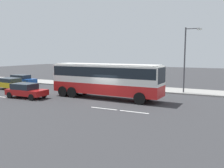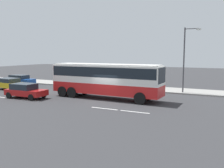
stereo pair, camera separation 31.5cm
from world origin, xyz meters
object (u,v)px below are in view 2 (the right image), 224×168
(car_blue_saloon, at_px, (20,80))
(pedestrian_near_curb, at_px, (134,80))
(pedestrian_at_crossing, at_px, (109,78))
(street_lamp, at_px, (186,56))
(car_red_compact, at_px, (25,90))
(car_yellow_taxi, at_px, (10,84))
(coach_bus, at_px, (106,77))

(car_blue_saloon, distance_m, pedestrian_near_curb, 16.31)
(pedestrian_at_crossing, distance_m, street_lamp, 10.58)
(car_red_compact, bearing_deg, pedestrian_at_crossing, 68.87)
(car_yellow_taxi, bearing_deg, coach_bus, 4.33)
(car_blue_saloon, height_order, car_red_compact, car_red_compact)
(car_blue_saloon, xyz_separation_m, street_lamp, (22.37, 2.60, 3.48))
(pedestrian_near_curb, bearing_deg, car_yellow_taxi, -6.60)
(pedestrian_near_curb, height_order, pedestrian_at_crossing, pedestrian_near_curb)
(coach_bus, xyz_separation_m, car_yellow_taxi, (-13.53, 0.15, -1.38))
(car_red_compact, bearing_deg, street_lamp, 33.81)
(street_lamp, bearing_deg, car_red_compact, -144.96)
(car_yellow_taxi, xyz_separation_m, pedestrian_at_crossing, (10.09, 7.51, 0.39))
(car_blue_saloon, height_order, street_lamp, street_lamp)
(pedestrian_at_crossing, height_order, street_lamp, street_lamp)
(car_yellow_taxi, bearing_deg, car_red_compact, -24.85)
(car_blue_saloon, xyz_separation_m, car_red_compact, (8.34, -7.24, 0.01))
(car_yellow_taxi, relative_size, pedestrian_near_curb, 2.63)
(coach_bus, xyz_separation_m, car_red_compact, (-7.43, -3.35, -1.37))
(car_red_compact, bearing_deg, car_yellow_taxi, 148.97)
(street_lamp, bearing_deg, coach_bus, -135.50)
(car_yellow_taxi, distance_m, street_lamp, 21.40)
(car_yellow_taxi, relative_size, street_lamp, 0.65)
(car_blue_saloon, xyz_separation_m, pedestrian_near_curb, (15.84, 3.86, 0.39))
(car_red_compact, distance_m, pedestrian_at_crossing, 11.72)
(coach_bus, bearing_deg, pedestrian_near_curb, 90.99)
(car_yellow_taxi, bearing_deg, pedestrian_at_crossing, 41.62)
(pedestrian_at_crossing, bearing_deg, car_yellow_taxi, -129.11)
(pedestrian_near_curb, xyz_separation_m, pedestrian_at_crossing, (-3.52, -0.08, -0.01))
(coach_bus, distance_m, pedestrian_at_crossing, 8.46)
(car_red_compact, xyz_separation_m, pedestrian_at_crossing, (3.99, 11.01, 0.38))
(coach_bus, bearing_deg, car_red_compact, -154.17)
(pedestrian_at_crossing, xyz_separation_m, street_lamp, (10.05, -1.17, 3.09))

